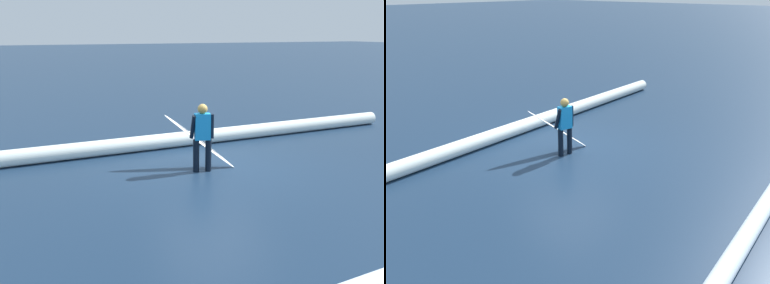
# 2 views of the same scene
# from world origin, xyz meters

# --- Properties ---
(ground_plane) EXTENTS (187.97, 187.97, 0.00)m
(ground_plane) POSITION_xyz_m (0.00, 0.00, 0.00)
(ground_plane) COLOR #182D46
(surfer) EXTENTS (0.51, 0.31, 1.54)m
(surfer) POSITION_xyz_m (0.46, 0.25, 0.87)
(surfer) COLOR black
(surfer) RESTS_ON ground_plane
(surfboard) EXTENTS (1.58, 0.99, 1.25)m
(surfboard) POSITION_xyz_m (0.38, -0.08, 0.61)
(surfboard) COLOR white
(surfboard) RESTS_ON ground_plane
(wave_crest_foreground) EXTENTS (19.38, 0.78, 0.40)m
(wave_crest_foreground) POSITION_xyz_m (2.79, -1.83, 0.20)
(wave_crest_foreground) COLOR white
(wave_crest_foreground) RESTS_ON ground_plane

